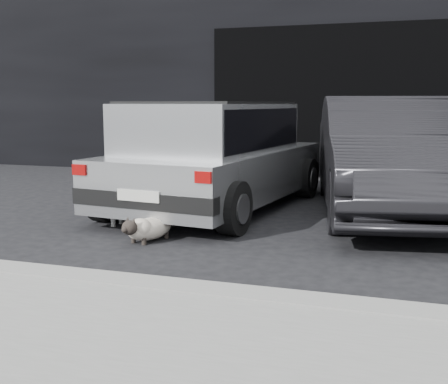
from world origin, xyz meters
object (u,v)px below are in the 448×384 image
(cat_siamese, at_px, (146,229))
(cat_white, at_px, (134,208))
(second_car, at_px, (387,155))
(silver_hatchback, at_px, (215,151))

(cat_siamese, xyz_separation_m, cat_white, (-0.40, 0.54, 0.08))
(cat_white, bearing_deg, second_car, 127.01)
(silver_hatchback, distance_m, cat_white, 1.40)
(second_car, relative_size, cat_white, 4.64)
(silver_hatchback, height_order, second_car, second_car)
(second_car, bearing_deg, cat_white, -157.58)
(second_car, xyz_separation_m, cat_siamese, (-2.08, -2.13, -0.56))
(cat_white, bearing_deg, silver_hatchback, 162.85)
(silver_hatchback, xyz_separation_m, cat_white, (-0.48, -1.21, -0.51))
(cat_siamese, bearing_deg, second_car, -117.37)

